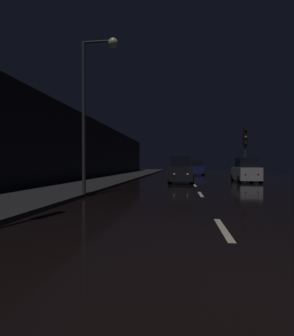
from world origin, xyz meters
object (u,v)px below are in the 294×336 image
object	(u,v)px
car_parked_right_far	(246,171)
car_distant_taillights	(197,168)
streetlamp_overhead	(93,93)
traffic_light_far_right	(245,142)
car_approaching_headlights	(181,171)

from	to	relation	value
car_parked_right_far	car_distant_taillights	xyz separation A→B (m)	(-3.13, 14.87, -0.01)
streetlamp_overhead	car_parked_right_far	bearing A→B (deg)	50.40
car_distant_taillights	car_parked_right_far	bearing A→B (deg)	-168.11
traffic_light_far_right	streetlamp_overhead	distance (m)	18.20
traffic_light_far_right	car_distant_taillights	bearing A→B (deg)	-160.38
traffic_light_far_right	car_parked_right_far	bearing A→B (deg)	-11.99
traffic_light_far_right	car_approaching_headlights	xyz separation A→B (m)	(-6.21, -5.26, -2.73)
car_parked_right_far	car_approaching_headlights	bearing A→B (deg)	106.18
streetlamp_overhead	car_distant_taillights	bearing A→B (deg)	76.57
car_parked_right_far	car_distant_taillights	size ratio (longest dim) A/B	1.01
traffic_light_far_right	streetlamp_overhead	xyz separation A→B (m)	(-10.19, -15.05, 1.08)
streetlamp_overhead	car_approaching_headlights	bearing A→B (deg)	67.84
streetlamp_overhead	car_distant_taillights	world-z (taller)	streetlamp_overhead
traffic_light_far_right	car_distant_taillights	distance (m)	12.17
car_parked_right_far	car_distant_taillights	distance (m)	15.19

